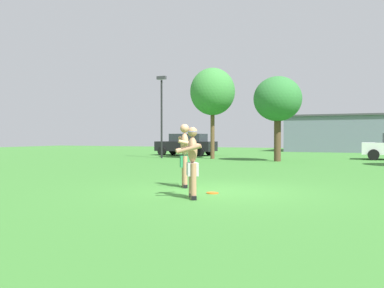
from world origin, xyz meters
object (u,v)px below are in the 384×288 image
Objects in this scene: frisbee at (212,193)px; tree_near_building at (278,100)px; tree_left_field at (213,92)px; car_black_mid_lot at (187,144)px; lamp_post at (162,107)px; player_in_gray at (192,159)px; player_near at (185,154)px.

frisbee is 14.18m from tree_near_building.
tree_left_field reaches higher than frisbee.
lamp_post is (0.15, -4.20, 2.42)m from car_black_mid_lot.
tree_left_field is (-5.58, 14.68, 4.13)m from frisbee.
player_in_gray is at bearing -65.29° from car_black_mid_lot.
tree_near_building is at bearing 90.85° from player_near.
tree_near_building is (-1.19, 14.61, 2.56)m from player_in_gray.
frisbee is 16.95m from lamp_post.
lamp_post is at bearing 122.06° from frisbee.
player_in_gray reaches higher than frisbee.
player_near is 0.40× the size of car_black_mid_lot.
car_black_mid_lot is at bearing 114.71° from player_in_gray.
lamp_post is 0.93× the size of tree_left_field.
lamp_post reaches higher than player_in_gray.
lamp_post is (-8.83, 14.10, 3.23)m from frisbee.
player_near reaches higher than player_in_gray.
car_black_mid_lot is at bearing 148.94° from tree_near_building.
tree_near_building is (-1.33, 13.69, 3.43)m from frisbee.
tree_left_field is 4.41m from tree_near_building.
lamp_post is (-8.69, 15.02, 2.36)m from player_in_gray.
player_in_gray is at bearing -85.34° from tree_near_building.
lamp_post is at bearing 176.90° from tree_near_building.
player_near is 1.69m from frisbee.
player_in_gray is 0.37× the size of car_black_mid_lot.
player_in_gray is at bearing -98.66° from frisbee.
car_black_mid_lot is 9.31m from tree_near_building.
player_in_gray is at bearing -59.95° from lamp_post.
player_near reaches higher than frisbee.
tree_left_field reaches higher than tree_near_building.
tree_left_field is (3.25, 0.58, 0.90)m from lamp_post.
car_black_mid_lot is 5.98m from tree_left_field.
player_in_gray reaches higher than car_black_mid_lot.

